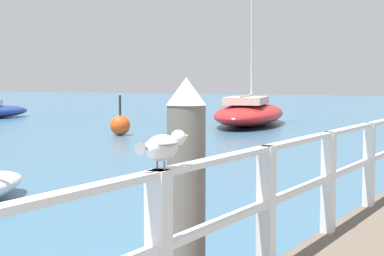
# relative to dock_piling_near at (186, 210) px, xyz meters

# --- Properties ---
(dock_piling_near) EXTENTS (0.29, 0.29, 1.95)m
(dock_piling_near) POSITION_rel_dock_piling_near_xyz_m (0.00, 0.00, 0.00)
(dock_piling_near) COLOR #6B6056
(dock_piling_near) RESTS_ON ground_plane
(seagull_foreground) EXTENTS (0.18, 0.48, 0.21)m
(seagull_foreground) POSITION_rel_dock_piling_near_xyz_m (0.38, -0.94, 0.57)
(seagull_foreground) COLOR white
(seagull_foreground) RESTS_ON pier_railing
(boat_1) EXTENTS (4.89, 8.86, 10.10)m
(boat_1) POSITION_rel_dock_piling_near_xyz_m (-9.24, 21.56, -0.46)
(boat_1) COLOR red
(boat_1) RESTS_ON ground_plane
(channel_buoy) EXTENTS (0.70, 0.70, 1.40)m
(channel_buoy) POSITION_rel_dock_piling_near_xyz_m (-10.99, 14.53, -0.63)
(channel_buoy) COLOR #E54C19
(channel_buoy) RESTS_ON ground_plane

